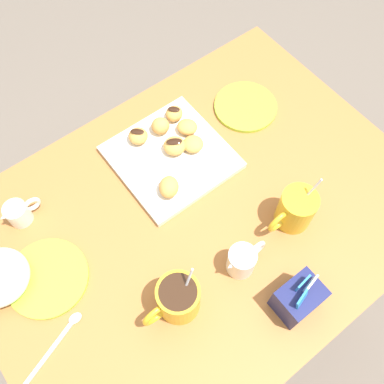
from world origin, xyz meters
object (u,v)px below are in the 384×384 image
(coffee_mug_mustard_right, at_px, (177,299))
(sugar_caddy, at_px, (298,298))
(cream_pitcher_white, at_px, (242,260))
(beignet_1, at_px, (169,187))
(coffee_mug_mustard_left, at_px, (295,209))
(beignet_2, at_px, (187,127))
(beignet_3, at_px, (193,144))
(beignet_0, at_px, (137,136))
(dining_table, at_px, (199,237))
(saucer_lime_right, at_px, (245,107))
(pastry_plate_square, at_px, (171,157))
(chocolate_sauce_pitcher, at_px, (18,213))
(beignet_6, at_px, (175,146))
(beignet_4, at_px, (160,126))
(beignet_5, at_px, (174,114))
(saucer_lime_left, at_px, (47,278))

(coffee_mug_mustard_right, relative_size, sugar_caddy, 1.43)
(cream_pitcher_white, relative_size, sugar_caddy, 0.99)
(beignet_1, bearing_deg, coffee_mug_mustard_left, 129.48)
(coffee_mug_mustard_right, xyz_separation_m, beignet_2, (-0.28, -0.33, -0.02))
(coffee_mug_mustard_right, bearing_deg, beignet_3, -132.20)
(sugar_caddy, distance_m, beignet_3, 0.43)
(beignet_1, bearing_deg, sugar_caddy, 98.57)
(beignet_2, bearing_deg, beignet_0, -23.76)
(dining_table, distance_m, saucer_lime_right, 0.36)
(beignet_2, bearing_deg, sugar_caddy, 80.25)
(dining_table, bearing_deg, beignet_3, -122.52)
(pastry_plate_square, bearing_deg, saucer_lime_right, -178.04)
(chocolate_sauce_pitcher, relative_size, beignet_3, 1.83)
(beignet_0, height_order, beignet_6, same)
(dining_table, bearing_deg, beignet_4, -104.34)
(beignet_3, height_order, beignet_5, beignet_5)
(saucer_lime_left, bearing_deg, pastry_plate_square, -167.81)
(dining_table, xyz_separation_m, beignet_3, (-0.09, -0.15, 0.17))
(saucer_lime_right, bearing_deg, beignet_4, -16.37)
(coffee_mug_mustard_left, xyz_separation_m, beignet_3, (0.06, -0.28, -0.02))
(beignet_4, relative_size, beignet_6, 0.84)
(beignet_1, distance_m, beignet_4, 0.17)
(dining_table, relative_size, coffee_mug_mustard_right, 6.75)
(saucer_lime_left, relative_size, beignet_0, 3.68)
(pastry_plate_square, xyz_separation_m, beignet_1, (0.06, 0.08, 0.03))
(coffee_mug_mustard_right, xyz_separation_m, beignet_5, (-0.27, -0.38, -0.02))
(saucer_lime_left, height_order, saucer_lime_right, same)
(beignet_1, relative_size, beignet_6, 1.01)
(coffee_mug_mustard_right, relative_size, beignet_5, 3.29)
(chocolate_sauce_pitcher, xyz_separation_m, beignet_5, (-0.44, -0.01, 0.00))
(cream_pitcher_white, height_order, beignet_6, cream_pitcher_white)
(beignet_5, bearing_deg, beignet_4, 13.15)
(beignet_3, distance_m, beignet_4, 0.10)
(pastry_plate_square, bearing_deg, beignet_3, 165.49)
(pastry_plate_square, xyz_separation_m, beignet_4, (-0.02, -0.07, 0.03))
(beignet_2, bearing_deg, saucer_lime_left, 14.22)
(sugar_caddy, bearing_deg, chocolate_sauce_pitcher, -55.35)
(coffee_mug_mustard_left, bearing_deg, coffee_mug_mustard_right, 0.00)
(coffee_mug_mustard_right, bearing_deg, saucer_lime_right, -145.64)
(dining_table, relative_size, coffee_mug_mustard_left, 6.74)
(chocolate_sauce_pitcher, distance_m, beignet_3, 0.43)
(cream_pitcher_white, relative_size, beignet_0, 2.20)
(sugar_caddy, xyz_separation_m, saucer_lime_left, (0.38, -0.36, -0.04))
(beignet_3, bearing_deg, chocolate_sauce_pitcher, -12.27)
(chocolate_sauce_pitcher, relative_size, beignet_6, 1.69)
(coffee_mug_mustard_left, xyz_separation_m, saucer_lime_left, (0.51, -0.21, -0.05))
(sugar_caddy, bearing_deg, beignet_1, -81.43)
(dining_table, relative_size, beignet_5, 22.23)
(chocolate_sauce_pitcher, height_order, beignet_3, chocolate_sauce_pitcher)
(beignet_2, relative_size, beignet_4, 1.11)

